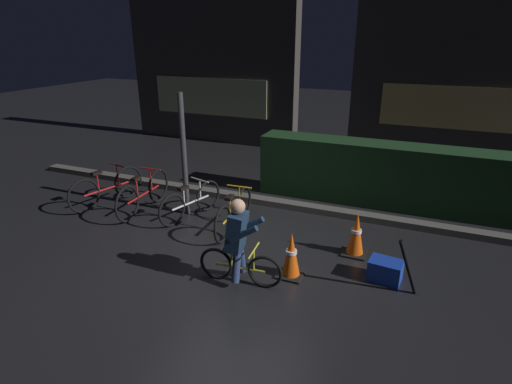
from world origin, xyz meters
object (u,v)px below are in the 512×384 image
parked_bike_left_mid (144,194)px  closed_umbrella (408,268)px  cyclist (239,241)px  blue_crate (385,270)px  street_post (184,156)px  parked_bike_leftmost (107,188)px  traffic_cone_far (356,234)px  parked_bike_center_left (191,202)px  parked_bike_center_right (234,212)px  traffic_cone_near (291,255)px

parked_bike_left_mid → closed_umbrella: bearing=-103.5°
cyclist → blue_crate: bearing=18.7°
street_post → parked_bike_leftmost: bearing=-172.0°
parked_bike_left_mid → cyclist: size_ratio=1.36×
traffic_cone_far → cyclist: bearing=-134.0°
parked_bike_leftmost → parked_bike_center_left: (1.86, 0.09, -0.03)m
traffic_cone_far → blue_crate: bearing=-47.7°
parked_bike_left_mid → cyclist: bearing=-121.6°
parked_bike_center_right → cyclist: size_ratio=1.27×
parked_bike_left_mid → blue_crate: (4.56, -0.68, -0.20)m
parked_bike_center_right → blue_crate: parked_bike_center_right is taller
parked_bike_center_left → parked_bike_center_right: (0.95, -0.15, 0.01)m
parked_bike_center_left → blue_crate: (3.56, -0.75, -0.17)m
blue_crate → closed_umbrella: (0.28, -0.25, 0.26)m
parked_bike_leftmost → parked_bike_left_mid: size_ratio=0.96×
closed_umbrella → blue_crate: bearing=-69.6°
traffic_cone_far → closed_umbrella: closed_umbrella is taller
street_post → traffic_cone_far: size_ratio=3.25×
parked_bike_leftmost → traffic_cone_far: size_ratio=2.32×
parked_bike_left_mid → parked_bike_center_right: 1.95m
traffic_cone_far → blue_crate: 0.79m
traffic_cone_near → closed_umbrella: closed_umbrella is taller
parked_bike_center_left → traffic_cone_far: traffic_cone_far is taller
parked_bike_left_mid → traffic_cone_far: bearing=-94.2°
parked_bike_left_mid → closed_umbrella: (4.84, -0.93, 0.05)m
street_post → parked_bike_center_right: size_ratio=1.44×
street_post → parked_bike_left_mid: bearing=-165.3°
street_post → blue_crate: street_post is taller
parked_bike_left_mid → cyclist: cyclist is taller
parked_bike_left_mid → closed_umbrella: size_ratio=2.00×
parked_bike_leftmost → parked_bike_center_left: parked_bike_leftmost is taller
cyclist → closed_umbrella: size_ratio=1.47×
parked_bike_center_left → traffic_cone_near: parked_bike_center_left is taller
parked_bike_left_mid → traffic_cone_near: bearing=-110.7°
traffic_cone_near → traffic_cone_far: size_ratio=0.96×
closed_umbrella → traffic_cone_near: bearing=-22.4°
parked_bike_leftmost → parked_bike_center_left: size_ratio=1.12×
parked_bike_left_mid → traffic_cone_near: size_ratio=2.52×
cyclist → closed_umbrella: 2.22m
street_post → cyclist: bearing=-42.4°
cyclist → parked_bike_leftmost: bearing=152.3°
parked_bike_leftmost → closed_umbrella: (5.70, -0.91, 0.06)m
parked_bike_center_left → traffic_cone_far: bearing=-77.3°
parked_bike_left_mid → traffic_cone_near: (3.31, -1.08, -0.03)m
parked_bike_center_right → parked_bike_left_mid: bearing=85.2°
cyclist → parked_bike_left_mid: bearing=145.7°
blue_crate → cyclist: (-1.85, -0.82, 0.48)m
parked_bike_center_left → closed_umbrella: (3.84, -1.00, 0.09)m
blue_crate → traffic_cone_far: bearing=132.3°
blue_crate → traffic_cone_near: bearing=-162.2°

